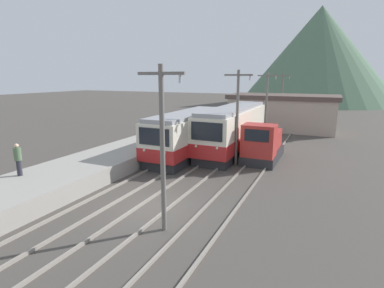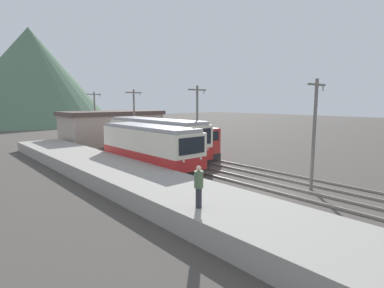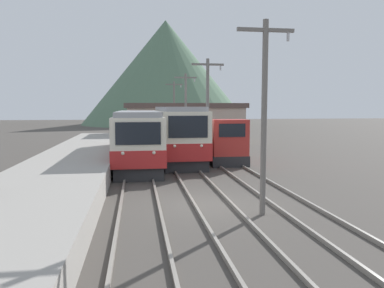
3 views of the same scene
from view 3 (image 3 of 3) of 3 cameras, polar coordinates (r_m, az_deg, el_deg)
name	(u,v)px [view 3 (image 3 of 3)]	position (r m, az deg, el deg)	size (l,w,h in m)	color
ground_plane	(207,205)	(14.79, 2.28, -9.24)	(200.00, 200.00, 0.00)	#47423D
platform_left	(39,198)	(14.87, -22.34, -7.61)	(4.50, 54.00, 1.00)	gray
track_left	(140,206)	(14.53, -7.98, -9.28)	(1.54, 60.00, 0.14)	gray
track_center	(212,203)	(14.81, 3.05, -8.95)	(1.54, 60.00, 0.14)	gray
track_right	(285,200)	(15.67, 13.98, -8.29)	(1.54, 60.00, 0.14)	gray
commuter_train_left	(138,141)	(23.95, -8.23, 0.45)	(2.84, 10.43, 3.54)	#28282B
commuter_train_center	(177,135)	(27.31, -2.38, 1.39)	(2.84, 12.56, 3.82)	#28282B
shunting_locomotive	(223,145)	(25.78, 4.77, -0.13)	(2.40, 5.43, 3.00)	#28282B
catenary_mast_near	(264,110)	(13.20, 10.98, 5.07)	(2.00, 0.20, 6.75)	slate
catenary_mast_mid	(208,109)	(23.30, 2.41, 5.39)	(2.00, 0.20, 6.75)	slate
catenary_mast_far	(186,108)	(33.61, -0.95, 5.48)	(2.00, 0.20, 6.75)	slate
catenary_mast_distant	(174,108)	(43.98, -2.73, 5.53)	(2.00, 0.20, 6.75)	slate
station_building	(184,123)	(40.40, -1.21, 3.29)	(12.60, 6.30, 4.19)	#AD9E8E
mountain_backdrop	(166,73)	(84.70, -4.00, 10.79)	(37.05, 37.05, 22.73)	#517056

